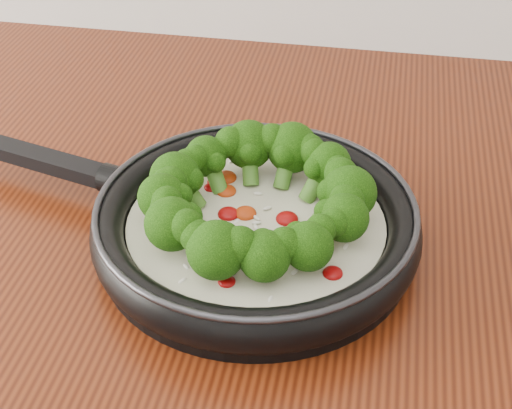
# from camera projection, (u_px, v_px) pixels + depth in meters

# --- Properties ---
(skillet) EXTENTS (0.49, 0.37, 0.09)m
(skillet) POSITION_uv_depth(u_px,v_px,m) (254.00, 217.00, 0.68)
(skillet) COLOR black
(skillet) RESTS_ON counter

